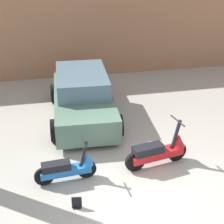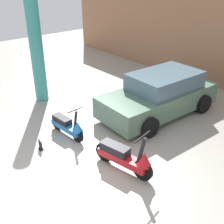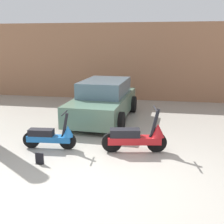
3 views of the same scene
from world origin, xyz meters
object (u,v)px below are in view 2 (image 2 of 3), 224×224
scooter_front_left (68,125)px  car_rear_left (160,95)px  scooter_front_right (125,157)px  placard_near_left_scooter (40,145)px  support_column_side (37,52)px

scooter_front_left → car_rear_left: size_ratio=0.34×
scooter_front_right → car_rear_left: size_ratio=0.39×
car_rear_left → placard_near_left_scooter: size_ratio=15.43×
scooter_front_left → placard_near_left_scooter: bearing=-89.8°
car_rear_left → support_column_side: 4.30m
scooter_front_left → scooter_front_right: 2.15m
support_column_side → car_rear_left: bearing=34.6°
scooter_front_right → placard_near_left_scooter: scooter_front_right is taller
scooter_front_right → scooter_front_left: bearing=173.9°
scooter_front_left → car_rear_left: car_rear_left is taller
scooter_front_left → placard_near_left_scooter: scooter_front_left is taller
scooter_front_left → placard_near_left_scooter: (0.08, -0.91, -0.23)m
scooter_front_right → placard_near_left_scooter: (-2.07, -1.08, -0.28)m
scooter_front_left → support_column_side: bearing=162.0°
scooter_front_left → scooter_front_right: scooter_front_right is taller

